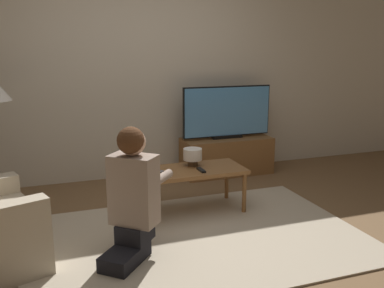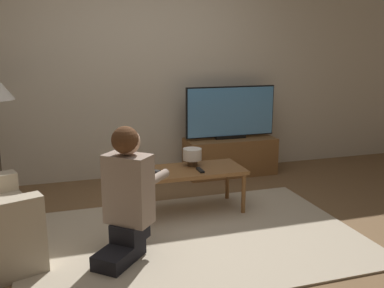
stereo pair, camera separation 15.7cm
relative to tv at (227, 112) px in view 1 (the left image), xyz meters
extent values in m
plane|color=brown|center=(-0.99, -1.62, -0.77)|extent=(10.00, 10.00, 0.00)
cube|color=beige|center=(-0.99, 0.31, 0.53)|extent=(10.00, 0.06, 2.60)
cube|color=#BCAD93|center=(-0.99, -1.62, -0.77)|extent=(2.73, 1.83, 0.02)
cube|color=brown|center=(0.00, 0.00, -0.55)|extent=(1.11, 0.43, 0.45)
cube|color=black|center=(0.00, 0.00, -0.30)|extent=(0.38, 0.08, 0.04)
cube|color=black|center=(0.00, 0.00, 0.01)|extent=(1.13, 0.03, 0.61)
cube|color=#4C8CC6|center=(0.00, 0.00, 0.01)|extent=(1.10, 0.04, 0.58)
cube|color=brown|center=(-0.83, -1.05, -0.36)|extent=(0.99, 0.48, 0.04)
cylinder|color=brown|center=(-1.29, -1.25, -0.58)|extent=(0.04, 0.04, 0.39)
cylinder|color=brown|center=(-0.38, -1.25, -0.58)|extent=(0.04, 0.04, 0.39)
cylinder|color=brown|center=(-1.29, -0.85, -0.58)|extent=(0.04, 0.04, 0.39)
cylinder|color=brown|center=(-0.38, -0.85, -0.58)|extent=(0.04, 0.04, 0.39)
cylinder|color=#4C4233|center=(-2.57, -0.30, -0.76)|extent=(0.28, 0.28, 0.03)
cube|color=black|center=(-1.63, -1.85, -0.70)|extent=(0.44, 0.45, 0.11)
cube|color=black|center=(-1.53, -1.74, -0.58)|extent=(0.32, 0.33, 0.14)
cube|color=gray|center=(-1.53, -1.74, -0.25)|extent=(0.39, 0.37, 0.52)
sphere|color=#DBAD8E|center=(-1.53, -1.74, 0.12)|extent=(0.20, 0.20, 0.20)
sphere|color=#4C2D19|center=(-1.54, -1.75, 0.13)|extent=(0.20, 0.20, 0.20)
cube|color=black|center=(-1.28, -1.46, -0.22)|extent=(0.12, 0.12, 0.04)
cylinder|color=gray|center=(-1.29, -1.62, -0.22)|extent=(0.25, 0.27, 0.07)
cylinder|color=gray|center=(-1.44, -1.48, -0.22)|extent=(0.25, 0.27, 0.07)
cylinder|color=#4C3823|center=(-0.79, -0.96, -0.31)|extent=(0.10, 0.10, 0.06)
cylinder|color=silver|center=(-0.79, -0.96, -0.23)|extent=(0.18, 0.18, 0.11)
cube|color=black|center=(-0.77, -1.15, -0.33)|extent=(0.04, 0.15, 0.02)
camera|label=1|loc=(-2.13, -4.69, 0.79)|focal=40.00mm
camera|label=2|loc=(-1.98, -4.74, 0.79)|focal=40.00mm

